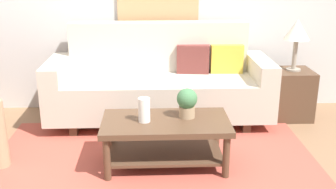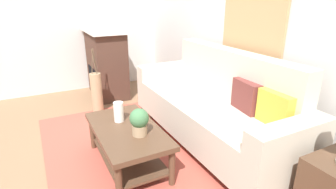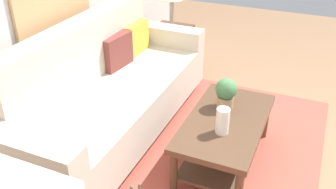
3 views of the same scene
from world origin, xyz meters
name	(u,v)px [view 2 (image 2 of 3)]	position (x,y,z in m)	size (l,w,h in m)	color
ground_plane	(90,170)	(0.00, 0.00, 0.00)	(9.28, 9.28, 0.00)	#8C6647
wall_back	(252,24)	(0.00, 1.99, 1.35)	(5.28, 0.10, 2.70)	silver
wall_left	(76,15)	(-2.69, 0.47, 1.35)	(0.10, 4.94, 2.70)	silver
area_rug	(136,156)	(0.00, 0.50, 0.01)	(2.94, 1.80, 0.01)	#B24C3D
couch	(213,107)	(0.07, 1.46, 0.43)	(2.41, 0.84, 1.08)	beige
throw_pillow_maroon	(246,96)	(0.45, 1.58, 0.68)	(0.36, 0.12, 0.32)	brown
throw_pillow_mustard	(275,109)	(0.83, 1.58, 0.68)	(0.36, 0.12, 0.32)	gold
coffee_table	(127,138)	(0.10, 0.39, 0.31)	(1.10, 0.60, 0.43)	#513826
tabletop_vase	(119,112)	(-0.08, 0.37, 0.53)	(0.10, 0.10, 0.21)	white
potted_plant_tabletop	(139,121)	(0.29, 0.45, 0.57)	(0.18, 0.18, 0.26)	tan
fireplace	(106,62)	(-2.09, 0.78, 0.59)	(1.02, 0.58, 1.16)	#472D23
floor_vase	(97,94)	(-1.36, 0.42, 0.31)	(0.16, 0.16, 0.62)	tan
floor_vase_branch_a	(94,61)	(-1.34, 0.42, 0.80)	(0.01, 0.01, 0.36)	brown
floor_vase_branch_b	(95,61)	(-1.37, 0.44, 0.80)	(0.01, 0.01, 0.36)	brown
floor_vase_branch_c	(92,61)	(-1.37, 0.40, 0.80)	(0.01, 0.01, 0.36)	brown
framed_painting	(253,13)	(0.07, 1.92, 1.48)	(0.94, 0.03, 0.91)	tan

